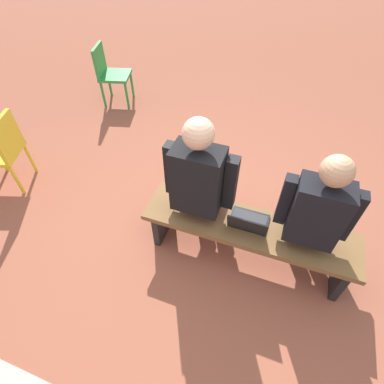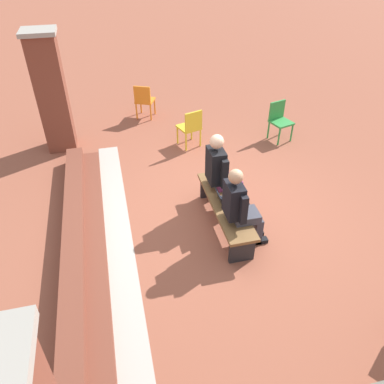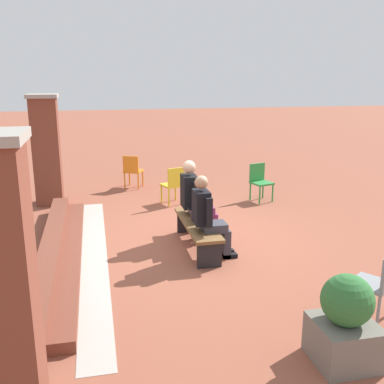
{
  "view_description": "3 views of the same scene",
  "coord_description": "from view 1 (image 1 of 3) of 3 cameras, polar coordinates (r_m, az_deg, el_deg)",
  "views": [
    {
      "loc": [
        -0.43,
        1.6,
        2.45
      ],
      "look_at": [
        0.17,
        -0.06,
        0.59
      ],
      "focal_mm": 28.0,
      "sensor_mm": 36.0,
      "label": 1
    },
    {
      "loc": [
        -4.69,
        1.6,
        4.02
      ],
      "look_at": [
        -0.19,
        0.51,
        0.62
      ],
      "focal_mm": 35.0,
      "sensor_mm": 36.0,
      "label": 2
    },
    {
      "loc": [
        -7.19,
        1.6,
        2.82
      ],
      "look_at": [
        0.22,
        -0.03,
        0.81
      ],
      "focal_mm": 42.0,
      "sensor_mm": 36.0,
      "label": 3
    }
  ],
  "objects": [
    {
      "name": "ground_plane",
      "position": [
        2.95,
        2.8,
        -9.51
      ],
      "size": [
        60.0,
        60.0,
        0.0
      ],
      "primitive_type": "plane",
      "color": "brown"
    },
    {
      "name": "bench",
      "position": [
        2.63,
        10.62,
        -7.49
      ],
      "size": [
        1.8,
        0.44,
        0.45
      ],
      "color": "brown",
      "rests_on": "ground"
    },
    {
      "name": "person_student",
      "position": [
        2.42,
        22.08,
        -3.73
      ],
      "size": [
        0.54,
        0.68,
        1.33
      ],
      "color": "#383842",
      "rests_on": "ground"
    },
    {
      "name": "person_adult",
      "position": [
        2.44,
        1.88,
        1.96
      ],
      "size": [
        0.58,
        0.73,
        1.4
      ],
      "color": "#7F2D5B",
      "rests_on": "ground"
    },
    {
      "name": "laptop",
      "position": [
        2.51,
        10.68,
        -5.65
      ],
      "size": [
        0.32,
        0.29,
        0.21
      ],
      "color": "black",
      "rests_on": "bench"
    },
    {
      "name": "plastic_chair_far_right",
      "position": [
        4.89,
        -15.49,
        21.28
      ],
      "size": [
        0.52,
        0.52,
        0.84
      ],
      "color": "#2D893D",
      "rests_on": "ground"
    },
    {
      "name": "plastic_chair_near_bench_left",
      "position": [
        3.75,
        -32.27,
        7.0
      ],
      "size": [
        0.53,
        0.53,
        0.84
      ],
      "color": "gold",
      "rests_on": "ground"
    }
  ]
}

